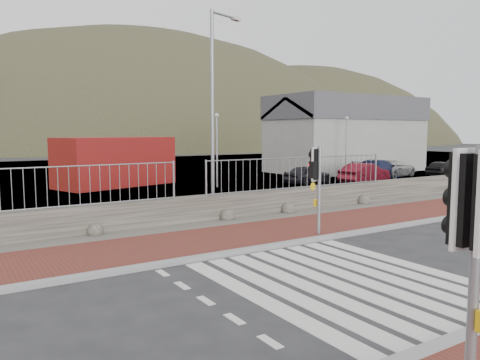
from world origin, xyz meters
TOP-DOWN VIEW (x-y plane):
  - ground at (0.00, 0.00)m, footprint 220.00×220.00m
  - sidewalk_far at (0.00, 4.50)m, footprint 40.00×3.00m
  - kerb_far at (0.00, 3.00)m, footprint 40.00×0.25m
  - zebra_crossing at (-0.00, 0.00)m, footprint 4.62×5.60m
  - gravel_strip at (0.00, 6.50)m, footprint 40.00×1.50m
  - stone_wall at (0.00, 7.30)m, footprint 40.00×0.60m
  - railing at (0.00, 7.15)m, footprint 18.07×0.07m
  - quay at (0.00, 27.90)m, footprint 120.00×40.00m
  - water at (0.00, 62.90)m, footprint 220.00×50.00m
  - harbor_building at (20.00, 19.90)m, footprint 12.20×6.20m
  - hills_backdrop at (6.74, 87.90)m, footprint 254.00×90.00m
  - traffic_signal_near at (-2.20, -4.09)m, footprint 0.44×0.29m
  - traffic_signal_far at (2.32, 3.40)m, footprint 0.66×0.34m
  - streetlight at (1.51, 8.14)m, footprint 1.53×0.61m
  - shipping_container at (1.43, 19.63)m, footprint 7.21×4.74m
  - car_a at (11.36, 14.37)m, footprint 3.47×1.86m
  - car_b at (14.47, 12.81)m, footprint 3.87×1.88m
  - car_c at (16.90, 13.90)m, footprint 4.88×3.09m
  - car_d at (18.99, 14.52)m, footprint 4.56×2.91m
  - car_e at (22.52, 13.18)m, footprint 3.44×2.10m

SIDE VIEW (x-z plane):
  - hills_backdrop at x=6.74m, z-range -73.05..26.95m
  - ground at x=0.00m, z-range 0.00..0.00m
  - quay at x=0.00m, z-range -0.25..0.25m
  - water at x=0.00m, z-range -0.03..0.03m
  - zebra_crossing at x=0.00m, z-range 0.00..0.01m
  - gravel_strip at x=0.00m, z-range 0.00..0.06m
  - sidewalk_far at x=0.00m, z-range 0.00..0.08m
  - kerb_far at x=0.00m, z-range -0.01..0.11m
  - stone_wall at x=0.00m, z-range 0.00..0.90m
  - car_e at x=22.52m, z-range 0.00..1.10m
  - car_a at x=11.36m, z-range 0.00..1.12m
  - car_d at x=18.99m, z-range 0.00..1.17m
  - car_b at x=14.47m, z-range 0.00..1.22m
  - car_c at x=16.90m, z-range 0.00..1.32m
  - shipping_container at x=1.43m, z-range 0.00..2.78m
  - railing at x=0.00m, z-range 1.21..2.43m
  - traffic_signal_far at x=2.32m, z-range 0.61..3.28m
  - traffic_signal_near at x=-2.20m, z-range 0.65..3.59m
  - harbor_building at x=20.00m, z-range 0.03..5.83m
  - streetlight at x=1.51m, z-range 0.47..7.89m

